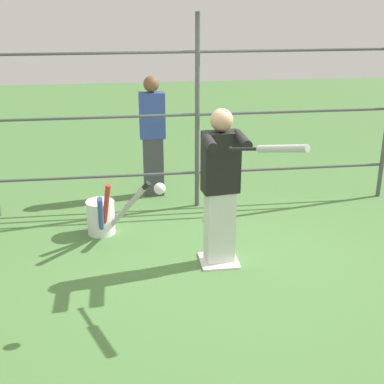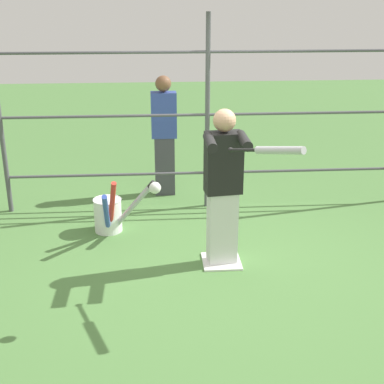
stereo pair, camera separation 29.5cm
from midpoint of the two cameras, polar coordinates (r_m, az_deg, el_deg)
The scene contains 8 objects.
ground_plane at distance 5.73m, azimuth 4.64°, elevation -7.48°, with size 24.00×24.00×0.00m, color #4C7A3D.
home_plate at distance 5.72m, azimuth 4.64°, elevation -7.39°, with size 0.40×0.40×0.02m.
fence_backstop at distance 6.80m, azimuth 2.91°, elevation 8.23°, with size 5.19×0.06×2.47m.
batter at distance 5.35m, azimuth 4.94°, elevation 0.85°, with size 0.42×0.58×1.64m.
baseball_bat_swinging at distance 4.45m, azimuth 10.50°, elevation 4.39°, with size 0.52×0.73×0.24m.
softball_in_flight at distance 4.30m, azimuth -2.01°, elevation 0.42°, with size 0.10×0.10×0.10m.
bat_bucket at distance 6.34m, azimuth -7.37°, elevation -2.31°, with size 0.76×0.77×0.74m.
bystander_behind_fence at distance 7.33m, azimuth -1.83°, elevation 6.16°, with size 0.34×0.21×1.66m.
Camera 2 is at (0.68, 5.00, 2.70)m, focal length 50.00 mm.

